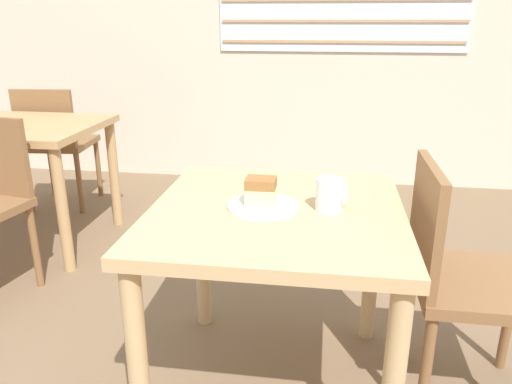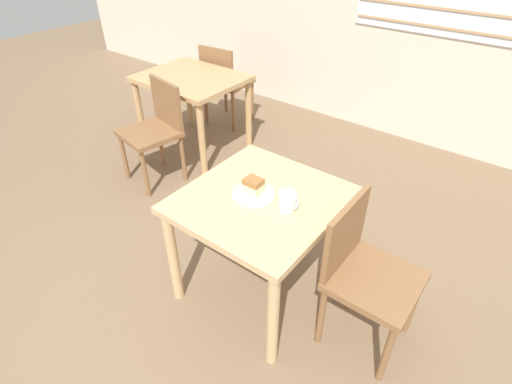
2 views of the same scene
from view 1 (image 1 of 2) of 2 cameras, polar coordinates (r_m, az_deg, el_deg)
name	(u,v)px [view 1 (image 1 of 2)]	position (r m, az deg, el deg)	size (l,w,h in m)	color
wall_back	(303,0)	(4.02, 5.40, 20.96)	(10.00, 0.09, 2.80)	beige
dining_table_near	(276,239)	(1.64, 2.33, -5.43)	(0.81, 0.84, 0.70)	tan
dining_table_far	(19,144)	(3.16, -25.50, 5.01)	(0.92, 0.75, 0.72)	tan
chair_near_window	(461,274)	(1.80, 22.41, -8.70)	(0.42, 0.42, 0.85)	brown
chair_far_opposite	(56,141)	(3.72, -21.89, 5.43)	(0.46, 0.46, 0.85)	brown
plate	(263,206)	(1.59, 0.77, -1.63)	(0.23, 0.23, 0.01)	white
cake_slice	(261,191)	(1.59, 0.55, 0.15)	(0.10, 0.08, 0.08)	beige
coffee_mug	(331,195)	(1.58, 8.60, -0.30)	(0.10, 0.09, 0.10)	white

